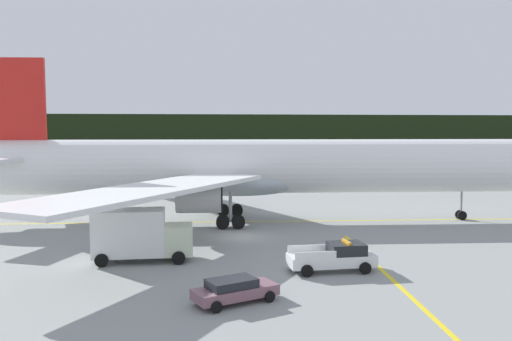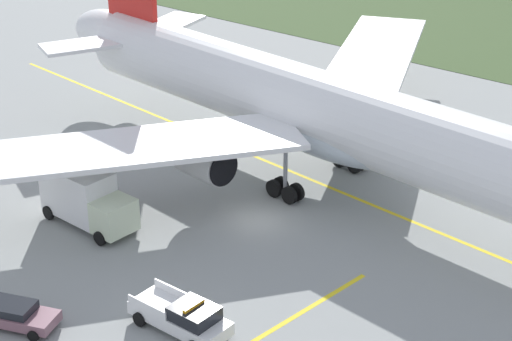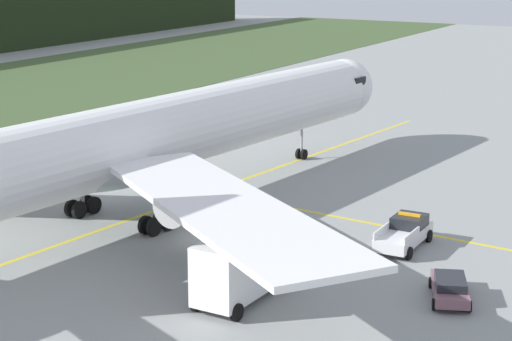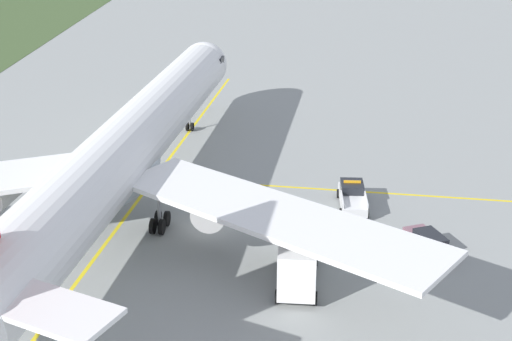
{
  "view_description": "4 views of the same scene",
  "coord_description": "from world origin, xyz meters",
  "px_view_note": "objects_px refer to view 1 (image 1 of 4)",
  "views": [
    {
      "loc": [
        -5.42,
        -43.47,
        9.26
      ],
      "look_at": [
        2.18,
        6.01,
        5.0
      ],
      "focal_mm": 37.27,
      "sensor_mm": 36.0,
      "label": 1
    },
    {
      "loc": [
        30.07,
        -36.58,
        25.71
      ],
      "look_at": [
        1.59,
        -2.08,
        4.68
      ],
      "focal_mm": 60.19,
      "sensor_mm": 36.0,
      "label": 2
    },
    {
      "loc": [
        -46.43,
        -29.69,
        18.15
      ],
      "look_at": [
        3.13,
        -1.78,
        3.96
      ],
      "focal_mm": 64.26,
      "sensor_mm": 36.0,
      "label": 3
    },
    {
      "loc": [
        -49.41,
        -6.94,
        25.24
      ],
      "look_at": [
        3.94,
        -3.59,
        3.23
      ],
      "focal_mm": 50.7,
      "sensor_mm": 36.0,
      "label": 4
    }
  ],
  "objects_px": {
    "airliner": "(258,168)",
    "catering_truck": "(139,234)",
    "ops_pickup_truck": "(335,257)",
    "staff_car": "(234,290)"
  },
  "relations": [
    {
      "from": "ops_pickup_truck",
      "to": "staff_car",
      "type": "xyz_separation_m",
      "value": [
        -7.0,
        -5.09,
        -0.2
      ]
    },
    {
      "from": "airliner",
      "to": "ops_pickup_truck",
      "type": "distance_m",
      "value": 18.61
    },
    {
      "from": "ops_pickup_truck",
      "to": "airliner",
      "type": "bearing_deg",
      "value": 96.79
    },
    {
      "from": "ops_pickup_truck",
      "to": "catering_truck",
      "type": "xyz_separation_m",
      "value": [
        -12.45,
        4.35,
        0.96
      ]
    },
    {
      "from": "ops_pickup_truck",
      "to": "staff_car",
      "type": "height_order",
      "value": "ops_pickup_truck"
    },
    {
      "from": "airliner",
      "to": "catering_truck",
      "type": "bearing_deg",
      "value": -127.11
    },
    {
      "from": "catering_truck",
      "to": "staff_car",
      "type": "height_order",
      "value": "catering_truck"
    },
    {
      "from": "airliner",
      "to": "ops_pickup_truck",
      "type": "bearing_deg",
      "value": -83.21
    },
    {
      "from": "airliner",
      "to": "staff_car",
      "type": "xyz_separation_m",
      "value": [
        -4.86,
        -23.07,
        -4.52
      ]
    },
    {
      "from": "airliner",
      "to": "catering_truck",
      "type": "relative_size",
      "value": 8.98
    }
  ]
}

